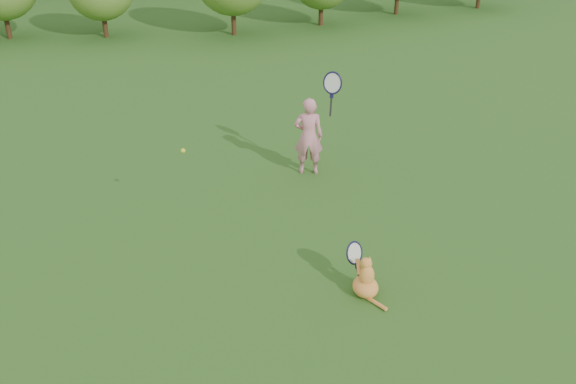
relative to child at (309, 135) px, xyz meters
name	(u,v)px	position (x,y,z in m)	size (l,w,h in m)	color
ground	(290,272)	(-1.09, -2.68, -0.68)	(100.00, 100.00, 0.00)	#264D15
child	(309,135)	(0.00, 0.00, 0.00)	(0.76, 0.52, 1.93)	#D07C8C
cat	(366,275)	(-0.36, -3.36, -0.41)	(0.36, 0.72, 0.69)	#D16128
tennis_ball	(183,151)	(-2.15, -1.19, 0.48)	(0.06, 0.06, 0.06)	#BFC817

